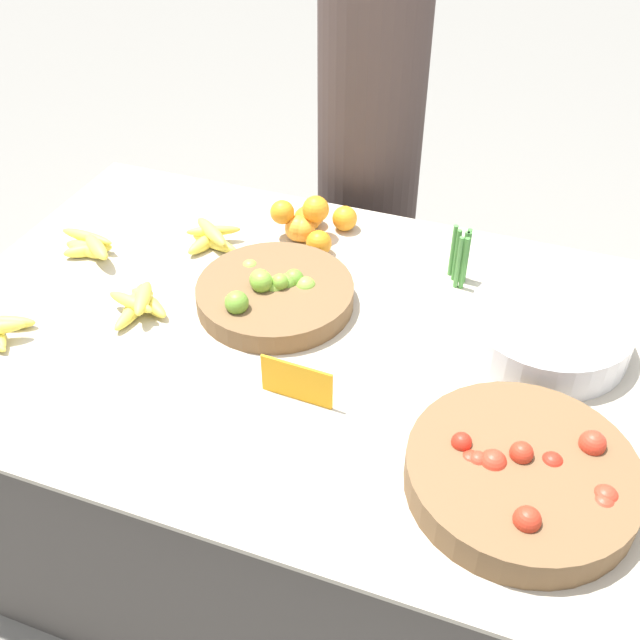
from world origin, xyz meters
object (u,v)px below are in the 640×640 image
object	(u,v)px
vendor_person	(369,167)
lime_bowl	(274,294)
price_sign	(297,382)
metal_bowl	(548,331)
tomato_basket	(523,476)

from	to	relation	value
vendor_person	lime_bowl	bearing A→B (deg)	-90.39
lime_bowl	price_sign	bearing A→B (deg)	-58.71
lime_bowl	metal_bowl	xyz separation A→B (m)	(0.63, 0.07, 0.01)
lime_bowl	vendor_person	bearing A→B (deg)	89.61
tomato_basket	vendor_person	world-z (taller)	vendor_person
lime_bowl	tomato_basket	distance (m)	0.73
tomato_basket	metal_bowl	size ratio (longest dim) A/B	1.18
metal_bowl	vendor_person	world-z (taller)	vendor_person
price_sign	vendor_person	distance (m)	1.04
lime_bowl	metal_bowl	size ratio (longest dim) A/B	1.05
price_sign	lime_bowl	bearing A→B (deg)	123.91
metal_bowl	vendor_person	bearing A→B (deg)	132.60
metal_bowl	vendor_person	size ratio (longest dim) A/B	0.23
vendor_person	metal_bowl	bearing A→B (deg)	-47.40
price_sign	vendor_person	size ratio (longest dim) A/B	0.10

